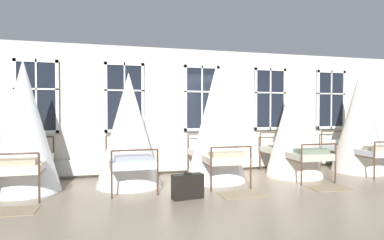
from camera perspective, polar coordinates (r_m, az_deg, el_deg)
The scene contains 12 objects.
ground at distance 7.43m, azimuth 4.76°, elevation -10.58°, with size 22.95×22.95×0.00m, color gray.
back_wall_with_windows at distance 8.62m, azimuth 1.47°, elevation 1.57°, with size 12.48×0.10×3.13m, color beige.
window_bank at distance 8.52m, azimuth 1.71°, elevation -2.11°, with size 8.71×0.10×2.65m.
cot_first at distance 7.17m, azimuth -26.86°, elevation -1.21°, with size 1.35×1.95×2.56m.
cot_second at distance 7.05m, azimuth -10.77°, elevation -1.91°, with size 1.35×1.97×2.36m.
cot_third at distance 7.47m, azimuth 4.12°, elevation -0.95°, with size 1.35×1.97×2.56m.
cot_fourth at distance 8.34m, azimuth 17.10°, elevation -0.79°, with size 1.35×1.97×2.55m.
cot_fifth at distance 9.57m, azimuth 26.71°, elevation -0.51°, with size 1.35×1.97×2.58m.
rug_first at distance 6.05m, azimuth -28.77°, elevation -13.57°, with size 0.80×0.56×0.01m, color #8E7A5B.
rug_third at distance 6.42m, azimuth 8.34°, elevation -12.50°, with size 0.80×0.56×0.01m, color #8E7A5B.
rug_fourth at distance 7.41m, azimuth 22.45°, elevation -10.70°, with size 0.80×0.56×0.01m, color #8E7A5B.
suitcase_dark at distance 6.03m, azimuth -0.76°, elevation -11.28°, with size 0.58×0.28×0.47m.
Camera 1 is at (-2.54, -6.81, 1.57)m, focal length 31.15 mm.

